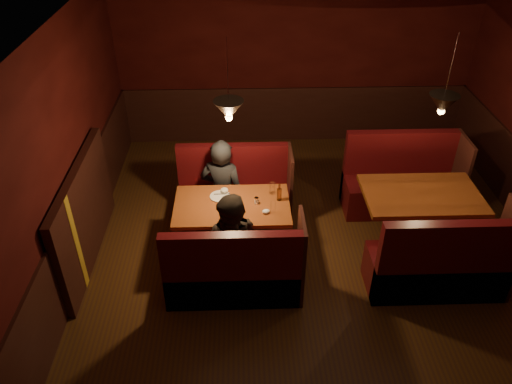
{
  "coord_description": "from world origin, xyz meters",
  "views": [
    {
      "loc": [
        -0.95,
        -4.62,
        4.41
      ],
      "look_at": [
        -0.78,
        0.4,
        0.95
      ],
      "focal_mm": 35.0,
      "sensor_mm": 36.0,
      "label": 1
    }
  ],
  "objects_px": {
    "main_bench_far": "(235,195)",
    "main_bench_near": "(235,276)",
    "second_bench_far": "(400,185)",
    "second_bench_near": "(441,268)",
    "diner_a": "(222,173)",
    "diner_b": "(235,232)",
    "second_table": "(419,207)",
    "main_table": "(233,216)"
  },
  "relations": [
    {
      "from": "main_bench_near",
      "to": "second_bench_far",
      "type": "bearing_deg",
      "value": 36.4
    },
    {
      "from": "main_bench_far",
      "to": "diner_b",
      "type": "relative_size",
      "value": 0.99
    },
    {
      "from": "diner_b",
      "to": "second_table",
      "type": "bearing_deg",
      "value": 31.27
    },
    {
      "from": "second_bench_far",
      "to": "diner_a",
      "type": "relative_size",
      "value": 0.97
    },
    {
      "from": "second_table",
      "to": "diner_a",
      "type": "height_order",
      "value": "diner_a"
    },
    {
      "from": "main_bench_near",
      "to": "second_bench_near",
      "type": "xyz_separation_m",
      "value": [
        2.41,
        0.02,
        0.03
      ]
    },
    {
      "from": "diner_b",
      "to": "second_bench_near",
      "type": "bearing_deg",
      "value": 10.51
    },
    {
      "from": "second_table",
      "to": "second_bench_near",
      "type": "bearing_deg",
      "value": -87.8
    },
    {
      "from": "main_table",
      "to": "diner_b",
      "type": "height_order",
      "value": "diner_b"
    },
    {
      "from": "main_bench_far",
      "to": "second_bench_far",
      "type": "relative_size",
      "value": 0.97
    },
    {
      "from": "main_bench_near",
      "to": "diner_a",
      "type": "bearing_deg",
      "value": 96.73
    },
    {
      "from": "second_table",
      "to": "second_bench_near",
      "type": "xyz_separation_m",
      "value": [
        0.03,
        -0.88,
        -0.24
      ]
    },
    {
      "from": "second_bench_far",
      "to": "second_bench_near",
      "type": "height_order",
      "value": "same"
    },
    {
      "from": "second_table",
      "to": "second_bench_far",
      "type": "bearing_deg",
      "value": 87.8
    },
    {
      "from": "second_bench_far",
      "to": "second_bench_near",
      "type": "bearing_deg",
      "value": -90.0
    },
    {
      "from": "main_bench_near",
      "to": "second_bench_far",
      "type": "xyz_separation_m",
      "value": [
        2.41,
        1.77,
        0.03
      ]
    },
    {
      "from": "second_bench_near",
      "to": "diner_b",
      "type": "bearing_deg",
      "value": 174.71
    },
    {
      "from": "main_bench_near",
      "to": "second_bench_near",
      "type": "height_order",
      "value": "second_bench_near"
    },
    {
      "from": "main_bench_far",
      "to": "diner_b",
      "type": "bearing_deg",
      "value": -89.87
    },
    {
      "from": "second_bench_near",
      "to": "diner_a",
      "type": "bearing_deg",
      "value": 150.96
    },
    {
      "from": "main_table",
      "to": "diner_a",
      "type": "height_order",
      "value": "diner_a"
    },
    {
      "from": "diner_a",
      "to": "diner_b",
      "type": "xyz_separation_m",
      "value": [
        0.17,
        -1.21,
        -0.04
      ]
    },
    {
      "from": "main_table",
      "to": "second_bench_far",
      "type": "distance_m",
      "value": 2.62
    },
    {
      "from": "second_table",
      "to": "second_bench_near",
      "type": "relative_size",
      "value": 0.9
    },
    {
      "from": "main_bench_near",
      "to": "second_bench_far",
      "type": "height_order",
      "value": "second_bench_far"
    },
    {
      "from": "main_bench_near",
      "to": "diner_a",
      "type": "xyz_separation_m",
      "value": [
        -0.17,
        1.45,
        0.49
      ]
    },
    {
      "from": "second_bench_near",
      "to": "diner_a",
      "type": "xyz_separation_m",
      "value": [
        -2.58,
        1.43,
        0.47
      ]
    },
    {
      "from": "second_bench_near",
      "to": "diner_a",
      "type": "height_order",
      "value": "diner_a"
    },
    {
      "from": "second_table",
      "to": "second_bench_far",
      "type": "relative_size",
      "value": 0.9
    },
    {
      "from": "main_bench_far",
      "to": "second_bench_near",
      "type": "relative_size",
      "value": 0.97
    },
    {
      "from": "main_bench_far",
      "to": "main_bench_near",
      "type": "distance_m",
      "value": 1.63
    },
    {
      "from": "main_table",
      "to": "second_table",
      "type": "relative_size",
      "value": 0.98
    },
    {
      "from": "second_bench_far",
      "to": "second_bench_near",
      "type": "distance_m",
      "value": 1.76
    },
    {
      "from": "main_table",
      "to": "main_bench_near",
      "type": "bearing_deg",
      "value": -88.76
    },
    {
      "from": "main_bench_near",
      "to": "second_table",
      "type": "height_order",
      "value": "main_bench_near"
    },
    {
      "from": "second_bench_near",
      "to": "diner_a",
      "type": "distance_m",
      "value": 2.98
    },
    {
      "from": "second_bench_near",
      "to": "main_table",
      "type": "bearing_deg",
      "value": 161.71
    },
    {
      "from": "second_bench_far",
      "to": "diner_a",
      "type": "height_order",
      "value": "diner_a"
    },
    {
      "from": "main_bench_far",
      "to": "main_bench_near",
      "type": "xyz_separation_m",
      "value": [
        0.0,
        -1.63,
        0.0
      ]
    },
    {
      "from": "main_bench_far",
      "to": "main_bench_near",
      "type": "relative_size",
      "value": 1.0
    },
    {
      "from": "main_bench_far",
      "to": "main_table",
      "type": "bearing_deg",
      "value": -91.24
    },
    {
      "from": "main_bench_far",
      "to": "second_bench_far",
      "type": "height_order",
      "value": "second_bench_far"
    }
  ]
}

